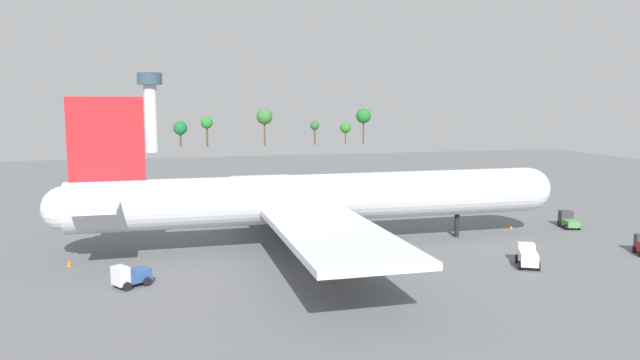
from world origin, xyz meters
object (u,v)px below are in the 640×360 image
Objects in this scene: cargo_loader at (568,220)px; safety_cone_nose at (511,226)px; control_tower at (150,103)px; cargo_airplane at (317,199)px; maintenance_van at (130,276)px; safety_cone_tail at (69,263)px; baggage_tug at (527,256)px.

safety_cone_nose is at bearing 169.43° from cargo_loader.
safety_cone_nose is at bearing -70.91° from control_tower.
cargo_loader is at bearing -10.57° from safety_cone_nose.
cargo_airplane reaches higher than maintenance_van.
safety_cone_nose is 61.66m from safety_cone_tail.
baggage_tug is (-18.78, -17.32, 0.13)m from cargo_loader.
cargo_loader is 0.14× the size of control_tower.
control_tower is (-45.19, 178.49, 17.55)m from baggage_tug.
cargo_loader is 0.87× the size of baggage_tug.
control_tower is (6.20, 164.96, 18.39)m from safety_cone_tail.
safety_cone_nose is (10.03, 18.95, -0.90)m from baggage_tug.
cargo_loader is at bearing 42.69° from baggage_tug.
maintenance_van is 56.22m from safety_cone_nose.
cargo_loader is 64.32m from maintenance_van.
cargo_airplane is 15.75× the size of cargo_loader.
control_tower reaches higher than safety_cone_tail.
cargo_loader is 25.55m from baggage_tug.
safety_cone_tail is (-70.17, -3.78, -0.72)m from cargo_loader.
control_tower is at bearing 98.44° from cargo_airplane.
maintenance_van reaches higher than safety_cone_nose.
cargo_loader reaches higher than safety_cone_nose.
cargo_airplane is 13.75× the size of baggage_tug.
cargo_airplane reaches higher than cargo_loader.
control_tower is at bearing 111.65° from cargo_loader.
maintenance_van is 175.65m from control_tower.
safety_cone_tail is (-61.42, -5.42, 0.05)m from safety_cone_nose.
cargo_airplane is at bearing -174.33° from safety_cone_nose.
maintenance_van is at bearing 175.15° from baggage_tug.
baggage_tug is (21.06, -15.87, -5.08)m from cargo_airplane.
baggage_tug is at bearing -75.79° from control_tower.
safety_cone_nose is 0.87× the size of safety_cone_tail.
cargo_airplane is 84.23× the size of safety_cone_tail.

